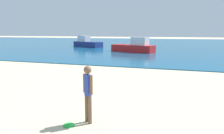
# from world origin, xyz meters

# --- Properties ---
(water) EXTENTS (160.00, 60.00, 0.06)m
(water) POSITION_xyz_m (0.00, 45.08, 0.03)
(water) COLOR #14567F
(water) RESTS_ON ground
(person_standing) EXTENTS (0.32, 0.20, 1.53)m
(person_standing) POSITION_xyz_m (0.30, 6.39, 0.87)
(person_standing) COLOR brown
(person_standing) RESTS_ON ground
(frisbee) EXTENTS (0.30, 0.30, 0.03)m
(frisbee) POSITION_xyz_m (-0.11, 6.06, 0.01)
(frisbee) COLOR green
(frisbee) RESTS_ON ground
(boat_near) EXTENTS (5.38, 3.15, 1.74)m
(boat_near) POSITION_xyz_m (-2.40, 25.55, 0.66)
(boat_near) COLOR red
(boat_near) RESTS_ON water
(boat_far) EXTENTS (5.36, 3.69, 1.75)m
(boat_far) POSITION_xyz_m (-11.10, 31.33, 0.67)
(boat_far) COLOR navy
(boat_far) RESTS_ON water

